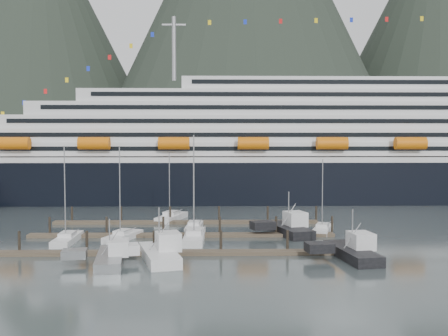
{
  "coord_description": "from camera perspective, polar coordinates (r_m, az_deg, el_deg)",
  "views": [
    {
      "loc": [
        0.06,
        -78.79,
        15.1
      ],
      "look_at": [
        2.01,
        22.0,
        9.82
      ],
      "focal_mm": 42.0,
      "sensor_mm": 36.0,
      "label": 1
    }
  ],
  "objects": [
    {
      "name": "cruise_ship",
      "position": [
        137.08,
        11.52,
        1.66
      ],
      "size": [
        210.0,
        30.4,
        50.3
      ],
      "color": "black",
      "rests_on": "ground"
    },
    {
      "name": "sailboat_b",
      "position": [
        81.85,
        -16.68,
        -7.46
      ],
      "size": [
        2.73,
        9.91,
        14.79
      ],
      "rotation": [
        0.0,
        0.0,
        1.59
      ],
      "color": "silver",
      "rests_on": "ground"
    },
    {
      "name": "ground",
      "position": [
        80.22,
        -1.14,
        -7.85
      ],
      "size": [
        1600.0,
        1600.0,
        0.0
      ],
      "primitive_type": "plane",
      "color": "#4D595A",
      "rests_on": "ground"
    },
    {
      "name": "dock_near",
      "position": [
        70.59,
        -5.2,
        -9.11
      ],
      "size": [
        48.18,
        2.28,
        3.2
      ],
      "color": "#45372C",
      "rests_on": "ground"
    },
    {
      "name": "trawler_e",
      "position": [
        85.35,
        6.96,
        -6.56
      ],
      "size": [
        9.86,
        12.33,
        7.64
      ],
      "rotation": [
        0.0,
        0.0,
        1.85
      ],
      "color": "black",
      "rests_on": "ground"
    },
    {
      "name": "sailboat_c",
      "position": [
        89.38,
        -3.27,
        -6.47
      ],
      "size": [
        2.92,
        9.04,
        11.96
      ],
      "rotation": [
        0.0,
        0.0,
        1.52
      ],
      "color": "silver",
      "rests_on": "ground"
    },
    {
      "name": "trawler_d",
      "position": [
        69.96,
        13.67,
        -8.81
      ],
      "size": [
        8.96,
        12.04,
        6.94
      ],
      "rotation": [
        0.0,
        0.0,
        1.72
      ],
      "color": "black",
      "rests_on": "ground"
    },
    {
      "name": "sailboat_h",
      "position": [
        88.31,
        10.7,
        -6.63
      ],
      "size": [
        5.16,
        8.9,
        12.51
      ],
      "rotation": [
        0.0,
        0.0,
        1.23
      ],
      "color": "silver",
      "rests_on": "ground"
    },
    {
      "name": "sailboat_d",
      "position": [
        80.05,
        -3.23,
        -7.55
      ],
      "size": [
        3.16,
        12.41,
        16.48
      ],
      "rotation": [
        0.0,
        0.0,
        1.55
      ],
      "color": "silver",
      "rests_on": "ground"
    },
    {
      "name": "mountains",
      "position": [
        685.62,
        3.43,
        15.49
      ],
      "size": [
        870.0,
        440.0,
        420.0
      ],
      "color": "black",
      "rests_on": "ground"
    },
    {
      "name": "sailboat_a",
      "position": [
        82.01,
        -10.93,
        -7.36
      ],
      "size": [
        5.18,
        9.06,
        14.55
      ],
      "rotation": [
        0.0,
        0.0,
        1.24
      ],
      "color": "silver",
      "rests_on": "ground"
    },
    {
      "name": "dock_far",
      "position": [
        96.12,
        -4.09,
        -5.86
      ],
      "size": [
        48.18,
        2.28,
        3.2
      ],
      "color": "#45372C",
      "rests_on": "ground"
    },
    {
      "name": "dock_mid",
      "position": [
        83.32,
        -4.56,
        -7.24
      ],
      "size": [
        48.18,
        2.28,
        3.2
      ],
      "color": "#45372C",
      "rests_on": "ground"
    },
    {
      "name": "sailboat_f",
      "position": [
        100.19,
        -5.73,
        -5.43
      ],
      "size": [
        5.78,
        10.54,
        13.42
      ],
      "rotation": [
        0.0,
        0.0,
        1.27
      ],
      "color": "silver",
      "rests_on": "ground"
    },
    {
      "name": "trawler_a",
      "position": [
        66.62,
        -12.44,
        -9.46
      ],
      "size": [
        8.27,
        11.39,
        6.04
      ],
      "rotation": [
        0.0,
        0.0,
        1.71
      ],
      "color": "gray",
      "rests_on": "ground"
    },
    {
      "name": "trawler_b",
      "position": [
        67.25,
        -7.18,
        -9.19
      ],
      "size": [
        9.47,
        11.96,
        7.41
      ],
      "rotation": [
        0.0,
        0.0,
        1.83
      ],
      "color": "silver",
      "rests_on": "ground"
    }
  ]
}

